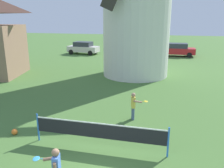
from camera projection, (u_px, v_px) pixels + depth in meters
tennis_net at (99, 131)px, 8.40m from camera, size 4.91×0.06×1.10m
player_far at (134, 104)px, 10.81m from camera, size 0.82×0.42×1.29m
stray_ball at (15, 132)px, 9.54m from camera, size 0.24×0.24×0.24m
parked_car_cream at (83, 48)px, 30.32m from camera, size 4.06×2.15×1.56m
parked_car_silver at (131, 49)px, 29.15m from camera, size 4.20×1.95×1.56m
parked_car_red at (177, 49)px, 28.61m from camera, size 4.24×1.91×1.56m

